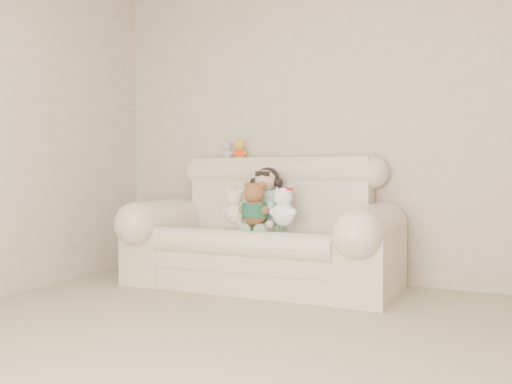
# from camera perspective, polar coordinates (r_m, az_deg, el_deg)

# --- Properties ---
(wall_back) EXTENTS (4.50, 0.00, 4.50)m
(wall_back) POSITION_cam_1_polar(r_m,az_deg,el_deg) (4.72, 10.68, 6.80)
(wall_back) COLOR #B0A58C
(wall_back) RESTS_ON ground
(sofa) EXTENTS (2.10, 0.95, 1.03)m
(sofa) POSITION_cam_1_polar(r_m,az_deg,el_deg) (4.46, 0.54, -2.98)
(sofa) COLOR #F0E6C2
(sofa) RESTS_ON floor
(seated_child) EXTENTS (0.34, 0.41, 0.53)m
(seated_child) POSITION_cam_1_polar(r_m,az_deg,el_deg) (4.52, 0.99, -0.74)
(seated_child) COLOR #2B7951
(seated_child) RESTS_ON sofa
(brown_teddy) EXTENTS (0.26, 0.20, 0.39)m
(brown_teddy) POSITION_cam_1_polar(r_m,az_deg,el_deg) (4.32, -0.14, -0.73)
(brown_teddy) COLOR brown
(brown_teddy) RESTS_ON sofa
(white_cat) EXTENTS (0.24, 0.20, 0.35)m
(white_cat) POSITION_cam_1_polar(r_m,az_deg,el_deg) (4.28, 2.77, -1.06)
(white_cat) COLOR white
(white_cat) RESTS_ON sofa
(cream_teddy) EXTENTS (0.21, 0.16, 0.32)m
(cream_teddy) POSITION_cam_1_polar(r_m,az_deg,el_deg) (4.43, -2.13, -1.12)
(cream_teddy) COLOR silver
(cream_teddy) RESTS_ON sofa
(yellow_mini_bear) EXTENTS (0.16, 0.14, 0.20)m
(yellow_mini_bear) POSITION_cam_1_polar(r_m,az_deg,el_deg) (4.91, -1.61, 4.43)
(yellow_mini_bear) COLOR yellow
(yellow_mini_bear) RESTS_ON sofa
(grey_mini_plush) EXTENTS (0.14, 0.12, 0.19)m
(grey_mini_plush) POSITION_cam_1_polar(r_m,az_deg,el_deg) (4.98, -2.90, 4.34)
(grey_mini_plush) COLOR #ADACB3
(grey_mini_plush) RESTS_ON sofa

